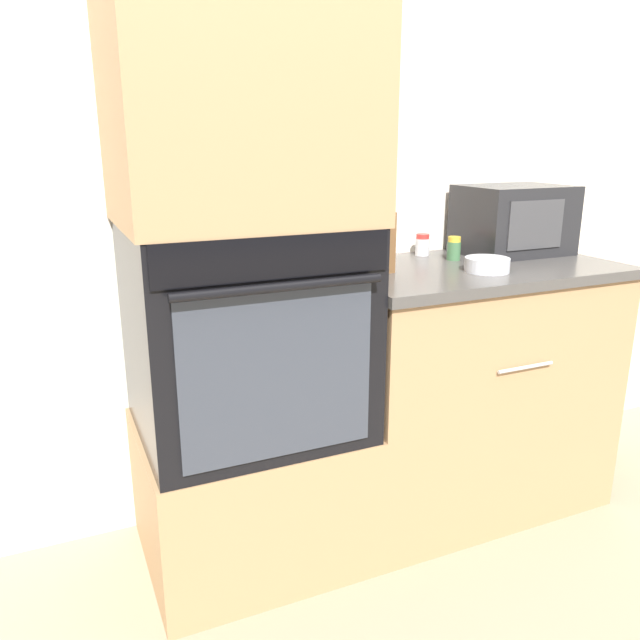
# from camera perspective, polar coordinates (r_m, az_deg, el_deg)

# --- Properties ---
(ground_plane) EXTENTS (12.00, 12.00, 0.00)m
(ground_plane) POSITION_cam_1_polar(r_m,az_deg,el_deg) (2.19, 5.82, -22.16)
(ground_plane) COLOR gray
(wall_back) EXTENTS (8.00, 0.05, 2.50)m
(wall_back) POSITION_cam_1_polar(r_m,az_deg,el_deg) (2.29, -1.31, 13.48)
(wall_back) COLOR silver
(wall_back) RESTS_ON ground_plane
(oven_cabinet_base) EXTENTS (0.69, 0.60, 0.47)m
(oven_cabinet_base) POSITION_cam_1_polar(r_m,az_deg,el_deg) (2.17, -6.38, -15.11)
(oven_cabinet_base) COLOR #A87F56
(oven_cabinet_base) RESTS_ON ground_plane
(wall_oven) EXTENTS (0.67, 0.64, 0.66)m
(wall_oven) POSITION_cam_1_polar(r_m,az_deg,el_deg) (1.94, -6.86, -0.80)
(wall_oven) COLOR black
(wall_oven) RESTS_ON oven_cabinet_base
(oven_cabinet_upper) EXTENTS (0.69, 0.60, 0.79)m
(oven_cabinet_upper) POSITION_cam_1_polar(r_m,az_deg,el_deg) (1.86, -7.69, 21.00)
(oven_cabinet_upper) COLOR #A87F56
(oven_cabinet_upper) RESTS_ON wall_oven
(counter_unit) EXTENTS (1.03, 0.63, 0.93)m
(counter_unit) POSITION_cam_1_polar(r_m,az_deg,el_deg) (2.43, 13.01, -5.82)
(counter_unit) COLOR #A87F56
(counter_unit) RESTS_ON ground_plane
(microwave) EXTENTS (0.40, 0.30, 0.26)m
(microwave) POSITION_cam_1_polar(r_m,az_deg,el_deg) (2.54, 17.27, 8.75)
(microwave) COLOR #232326
(microwave) RESTS_ON counter_unit
(knife_block) EXTENTS (0.12, 0.13, 0.25)m
(knife_block) POSITION_cam_1_polar(r_m,az_deg,el_deg) (2.11, 4.64, 7.22)
(knife_block) COLOR brown
(knife_block) RESTS_ON counter_unit
(bowl) EXTENTS (0.15, 0.15, 0.05)m
(bowl) POSITION_cam_1_polar(r_m,az_deg,el_deg) (2.17, 15.02, 4.91)
(bowl) COLOR silver
(bowl) RESTS_ON counter_unit
(condiment_jar_near) EXTENTS (0.05, 0.05, 0.09)m
(condiment_jar_near) POSITION_cam_1_polar(r_m,az_deg,el_deg) (2.36, 12.14, 6.40)
(condiment_jar_near) COLOR #427047
(condiment_jar_near) RESTS_ON counter_unit
(condiment_jar_mid) EXTENTS (0.05, 0.05, 0.09)m
(condiment_jar_mid) POSITION_cam_1_polar(r_m,az_deg,el_deg) (2.26, 4.86, 6.35)
(condiment_jar_mid) COLOR brown
(condiment_jar_mid) RESTS_ON counter_unit
(condiment_jar_far) EXTENTS (0.05, 0.05, 0.08)m
(condiment_jar_far) POSITION_cam_1_polar(r_m,az_deg,el_deg) (2.43, 9.34, 6.79)
(condiment_jar_far) COLOR silver
(condiment_jar_far) RESTS_ON counter_unit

